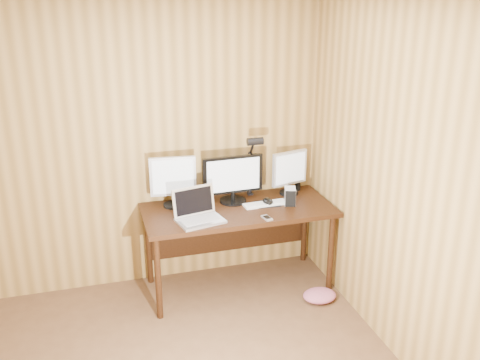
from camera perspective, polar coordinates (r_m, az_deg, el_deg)
name	(u,v)px	position (r m, az deg, el deg)	size (l,w,h in m)	color
room_shell	(149,259)	(2.69, -9.70, -8.27)	(4.00, 4.00, 4.00)	brown
desk	(236,218)	(4.63, -0.43, -4.07)	(1.60, 0.70, 0.75)	black
monitor_center	(233,179)	(4.57, -0.77, 0.15)	(0.53, 0.23, 0.41)	black
monitor_left	(173,180)	(4.51, -7.16, -0.01)	(0.39, 0.18, 0.44)	black
monitor_right	(289,172)	(4.77, 5.30, 0.91)	(0.35, 0.17, 0.40)	black
laptop	(197,212)	(4.29, -4.56, -3.46)	(0.41, 0.35, 0.26)	silver
keyboard	(265,204)	(4.58, 2.72, -2.56)	(0.39, 0.14, 0.02)	white
mousepad	(268,204)	(4.60, 2.97, -2.56)	(0.20, 0.16, 0.00)	black
mouse	(268,201)	(4.60, 2.97, -2.29)	(0.08, 0.12, 0.04)	black
hard_drive	(290,196)	(4.59, 5.36, -1.73)	(0.13, 0.15, 0.15)	silver
phone	(267,218)	(4.32, 2.89, -4.05)	(0.07, 0.12, 0.02)	silver
speaker	(298,184)	(4.92, 6.17, -0.41)	(0.05, 0.05, 0.12)	black
desk_lamp	(253,157)	(4.62, 1.37, 2.43)	(0.14, 0.20, 0.60)	black
fabric_pile	(320,296)	(4.68, 8.48, -12.10)	(0.29, 0.23, 0.09)	#B85971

